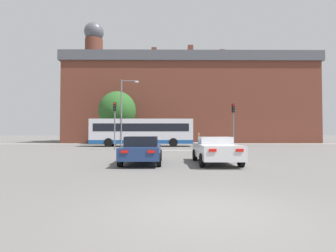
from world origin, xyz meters
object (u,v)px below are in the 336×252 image
(car_saloon_left, at_px, (142,149))
(traffic_light_near_left, at_px, (115,118))
(traffic_light_near_right, at_px, (233,119))
(pedestrian_waiting, at_px, (136,137))
(car_roadster_right, at_px, (215,150))
(pedestrian_walking_east, at_px, (199,138))
(bus_crossing_lead, at_px, (142,132))
(street_lamp_junction, at_px, (124,106))

(car_saloon_left, height_order, traffic_light_near_left, traffic_light_near_left)
(traffic_light_near_right, xyz_separation_m, pedestrian_waiting, (-10.75, 14.24, -1.85))
(car_saloon_left, distance_m, car_roadster_right, 3.78)
(traffic_light_near_left, xyz_separation_m, pedestrian_walking_east, (9.63, 13.80, -2.07))
(car_saloon_left, bearing_deg, bus_crossing_lead, 94.92)
(pedestrian_waiting, bearing_deg, bus_crossing_lead, -89.58)
(bus_crossing_lead, height_order, pedestrian_waiting, bus_crossing_lead)
(car_roadster_right, xyz_separation_m, bus_crossing_lead, (-5.39, 17.75, 1.03))
(car_roadster_right, xyz_separation_m, traffic_light_near_left, (-7.35, 11.11, 2.28))
(bus_crossing_lead, xyz_separation_m, street_lamp_junction, (-1.92, -1.28, 2.93))
(car_saloon_left, xyz_separation_m, traffic_light_near_left, (-3.57, 11.07, 2.27))
(traffic_light_near_right, xyz_separation_m, traffic_light_near_left, (-11.15, 0.07, 0.09))
(car_saloon_left, distance_m, traffic_light_near_right, 13.54)
(car_roadster_right, bearing_deg, pedestrian_waiting, 105.12)
(car_roadster_right, xyz_separation_m, pedestrian_walking_east, (2.29, 24.91, 0.21))
(car_roadster_right, relative_size, bus_crossing_lead, 0.39)
(car_saloon_left, xyz_separation_m, pedestrian_waiting, (-3.17, 25.24, 0.33))
(pedestrian_walking_east, bearing_deg, street_lamp_junction, -36.62)
(traffic_light_near_right, relative_size, street_lamp_junction, 0.56)
(car_saloon_left, xyz_separation_m, street_lamp_junction, (-3.54, 16.44, 3.95))
(traffic_light_near_right, bearing_deg, street_lamp_junction, 153.93)
(pedestrian_waiting, bearing_deg, traffic_light_near_right, -64.19)
(traffic_light_near_left, relative_size, street_lamp_junction, 0.58)
(traffic_light_near_left, relative_size, pedestrian_waiting, 2.51)
(bus_crossing_lead, xyz_separation_m, traffic_light_near_left, (-1.95, -6.64, 1.25))
(traffic_light_near_right, height_order, pedestrian_waiting, traffic_light_near_right)
(traffic_light_near_right, distance_m, street_lamp_junction, 12.50)
(street_lamp_junction, bearing_deg, car_saloon_left, -77.86)
(bus_crossing_lead, xyz_separation_m, pedestrian_waiting, (-1.55, 7.52, -0.69))
(bus_crossing_lead, bearing_deg, street_lamp_junction, 123.64)
(car_roadster_right, distance_m, street_lamp_junction, 18.45)
(car_roadster_right, height_order, bus_crossing_lead, bus_crossing_lead)
(traffic_light_near_left, bearing_deg, traffic_light_near_right, -0.37)
(car_saloon_left, xyz_separation_m, traffic_light_near_right, (7.58, 11.00, 2.18))
(car_saloon_left, relative_size, traffic_light_near_right, 1.01)
(bus_crossing_lead, relative_size, traffic_light_near_left, 2.68)
(car_saloon_left, relative_size, traffic_light_near_left, 0.98)
(traffic_light_near_right, distance_m, pedestrian_waiting, 17.94)
(bus_crossing_lead, distance_m, pedestrian_walking_east, 10.53)
(bus_crossing_lead, height_order, street_lamp_junction, street_lamp_junction)
(street_lamp_junction, bearing_deg, pedestrian_waiting, 87.64)
(traffic_light_near_left, xyz_separation_m, pedestrian_waiting, (0.40, 14.16, -1.93))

